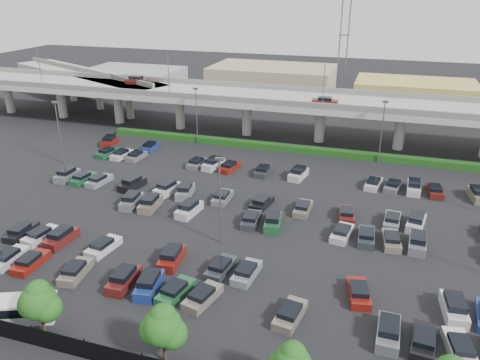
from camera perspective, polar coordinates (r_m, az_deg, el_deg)
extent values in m
plane|color=black|center=(60.41, 0.21, -3.94)|extent=(280.00, 280.00, 0.00)
cube|color=gray|center=(87.29, 6.60, 9.52)|extent=(150.00, 13.00, 1.10)
cube|color=#5C5C57|center=(81.08, 5.74, 9.28)|extent=(150.00, 0.50, 1.00)
cube|color=#5C5C57|center=(93.06, 7.41, 10.99)|extent=(150.00, 0.50, 1.00)
cylinder|color=gray|center=(118.77, -26.35, 8.97)|extent=(1.80, 1.80, 6.70)
cube|color=#5C5C57|center=(118.17, -26.62, 10.45)|extent=(2.60, 9.75, 0.50)
cylinder|color=gray|center=(109.69, -20.93, 8.85)|extent=(1.80, 1.80, 6.70)
cube|color=#5C5C57|center=(109.04, -21.16, 10.45)|extent=(2.60, 9.75, 0.50)
cylinder|color=gray|center=(101.73, -14.61, 8.60)|extent=(1.80, 1.80, 6.70)
cube|color=#5C5C57|center=(101.04, -14.79, 10.33)|extent=(2.60, 9.75, 0.50)
cylinder|color=gray|center=(95.18, -7.33, 8.19)|extent=(1.80, 1.80, 6.70)
cube|color=#5C5C57|center=(94.44, -7.43, 10.04)|extent=(2.60, 9.75, 0.50)
cylinder|color=gray|center=(90.34, 0.84, 7.58)|extent=(1.80, 1.80, 6.70)
cube|color=#5C5C57|center=(89.56, 0.85, 9.52)|extent=(2.60, 9.75, 0.50)
cylinder|color=gray|center=(87.50, 9.71, 6.73)|extent=(1.80, 1.80, 6.70)
cube|color=#5C5C57|center=(86.68, 9.85, 8.73)|extent=(2.60, 9.75, 0.50)
cylinder|color=gray|center=(86.84, 18.91, 5.69)|extent=(1.80, 1.80, 6.70)
cube|color=#5C5C57|center=(86.03, 19.18, 7.69)|extent=(2.60, 9.75, 0.50)
cube|color=#561716|center=(101.66, -12.53, 11.67)|extent=(4.40, 1.82, 1.05)
cube|color=black|center=(101.51, -12.57, 12.12)|extent=(2.60, 1.60, 0.65)
cube|color=#561716|center=(83.27, 10.31, 9.33)|extent=(4.40, 1.82, 0.82)
cube|color=black|center=(83.12, 10.34, 9.75)|extent=(2.30, 1.60, 0.50)
cylinder|color=#535258|center=(102.88, -23.23, 12.50)|extent=(0.14, 0.14, 8.00)
cylinder|color=#535258|center=(87.57, -8.69, 12.50)|extent=(0.14, 0.14, 8.00)
cylinder|color=#535258|center=(79.50, 10.18, 11.35)|extent=(0.14, 0.14, 8.00)
cube|color=gray|center=(118.11, -18.34, 12.06)|extent=(50.93, 30.13, 1.10)
cube|color=#5C5C57|center=(117.94, -18.40, 12.56)|extent=(47.34, 22.43, 1.00)
cylinder|color=gray|center=(135.44, -22.25, 11.11)|extent=(1.60, 1.60, 6.70)
cylinder|color=gray|center=(124.88, -19.76, 10.58)|extent=(1.60, 1.60, 6.70)
cylinder|color=gray|center=(114.59, -16.82, 9.93)|extent=(1.60, 1.60, 6.70)
cylinder|color=gray|center=(104.68, -13.33, 9.12)|extent=(1.60, 1.60, 6.70)
cube|color=#123E12|center=(82.55, 5.42, 3.94)|extent=(66.00, 1.60, 1.10)
cylinder|color=black|center=(43.26, -23.98, -16.92)|extent=(0.10, 0.10, 2.00)
cylinder|color=black|center=(40.56, -18.31, -18.96)|extent=(0.10, 0.10, 2.00)
cylinder|color=#332316|center=(44.00, -22.84, -15.98)|extent=(0.26, 0.26, 1.96)
sphere|color=#134713|center=(42.61, -23.34, -13.46)|extent=(3.04, 3.04, 3.04)
sphere|color=#134713|center=(42.57, -22.39, -14.23)|extent=(2.39, 2.39, 2.39)
sphere|color=#134713|center=(43.10, -23.97, -13.65)|extent=(2.39, 2.39, 2.39)
sphere|color=#134713|center=(42.17, -23.38, -12.43)|extent=(2.06, 2.06, 2.06)
cylinder|color=#332316|center=(38.98, -9.18, -19.95)|extent=(0.26, 0.26, 1.97)
sphere|color=#134713|center=(37.39, -9.42, -17.24)|extent=(3.07, 3.07, 3.07)
sphere|color=#134713|center=(37.55, -8.28, -18.05)|extent=(2.41, 2.41, 2.41)
sphere|color=#134713|center=(37.78, -10.30, -17.47)|extent=(2.41, 2.41, 2.41)
sphere|color=#134713|center=(36.90, -9.37, -16.10)|extent=(2.08, 2.08, 2.08)
sphere|color=#134713|center=(34.32, 6.48, -20.34)|extent=(1.89, 1.89, 1.89)
cube|color=silver|center=(46.58, -25.51, -14.17)|extent=(6.78, 4.47, 1.88)
cube|color=black|center=(46.33, -25.61, -13.72)|extent=(5.97, 4.17, 0.85)
cube|color=silver|center=(46.00, -25.73, -13.12)|extent=(6.89, 4.58, 0.22)
cube|color=silver|center=(55.77, -26.30, -8.56)|extent=(1.86, 4.41, 0.82)
cube|color=black|center=(55.35, -26.55, -8.09)|extent=(1.62, 2.31, 0.50)
cube|color=maroon|center=(54.03, -24.14, -9.18)|extent=(1.98, 4.47, 0.82)
cube|color=black|center=(53.60, -24.39, -8.71)|extent=(1.69, 2.36, 0.50)
cube|color=#6C6254|center=(50.82, -19.37, -10.51)|extent=(2.35, 4.59, 0.82)
cube|color=black|center=(50.36, -19.59, -10.02)|extent=(1.88, 2.48, 0.50)
cube|color=#561716|center=(47.97, -13.96, -11.81)|extent=(1.99, 4.47, 1.05)
cube|color=black|center=(47.52, -14.06, -10.99)|extent=(1.70, 2.66, 0.65)
cube|color=navy|center=(46.75, -11.00, -12.53)|extent=(2.48, 4.63, 1.05)
cube|color=black|center=(46.29, -11.07, -11.70)|extent=(1.98, 2.82, 0.65)
cube|color=#1C512E|center=(45.74, -7.86, -13.36)|extent=(2.59, 4.66, 0.82)
cube|color=black|center=(45.23, -8.01, -12.86)|extent=(1.99, 2.55, 0.50)
cube|color=#6C6254|center=(44.80, -4.57, -14.07)|extent=(2.78, 4.70, 0.82)
cube|color=black|center=(44.28, -4.69, -13.57)|extent=(2.08, 2.61, 0.50)
cube|color=#6C6254|center=(42.93, 6.12, -16.05)|extent=(2.50, 4.63, 0.82)
cube|color=black|center=(42.38, 6.10, -15.55)|extent=(1.95, 2.53, 0.50)
cube|color=slate|center=(42.53, 17.59, -17.43)|extent=(1.91, 4.44, 1.05)
cube|color=black|center=(42.02, 17.73, -16.57)|extent=(1.66, 2.63, 0.65)
cube|color=black|center=(42.85, 21.41, -17.90)|extent=(2.23, 4.55, 0.82)
cube|color=black|center=(42.30, 21.55, -17.42)|extent=(1.81, 2.44, 0.50)
cube|color=silver|center=(43.27, 25.21, -18.17)|extent=(2.55, 4.65, 0.82)
cube|color=black|center=(42.72, 25.38, -17.69)|extent=(1.97, 2.54, 0.50)
cube|color=black|center=(60.58, -25.08, -5.79)|extent=(2.10, 4.51, 0.82)
cube|color=black|center=(60.18, -25.30, -5.34)|extent=(1.74, 2.40, 0.50)
cube|color=silver|center=(58.86, -23.07, -6.28)|extent=(2.43, 4.61, 0.82)
cube|color=black|center=(58.44, -23.28, -5.82)|extent=(1.91, 2.50, 0.50)
cube|color=#561716|center=(57.16, -20.95, -6.69)|extent=(2.03, 4.48, 1.05)
cube|color=black|center=(56.78, -21.07, -5.96)|extent=(1.73, 2.68, 0.65)
cube|color=silver|center=(54.19, -16.29, -7.86)|extent=(2.34, 4.59, 0.82)
cube|color=black|center=(53.74, -16.48, -7.38)|extent=(1.87, 2.48, 0.50)
cube|color=maroon|center=(50.40, -8.32, -9.45)|extent=(2.26, 4.56, 1.05)
cube|color=black|center=(49.97, -8.38, -8.66)|extent=(1.86, 2.75, 0.65)
cube|color=#292F35|center=(48.59, -2.34, -10.71)|extent=(2.30, 4.58, 0.82)
cube|color=black|center=(48.09, -2.44, -10.21)|extent=(1.85, 2.47, 0.50)
cube|color=slate|center=(47.87, 0.82, -11.27)|extent=(2.25, 4.56, 0.82)
cube|color=black|center=(47.36, 0.75, -10.77)|extent=(1.82, 2.45, 0.50)
cube|color=maroon|center=(46.51, 14.26, -13.25)|extent=(2.65, 4.67, 0.82)
cube|color=black|center=(45.99, 14.32, -12.75)|extent=(2.03, 2.57, 0.50)
cube|color=silver|center=(47.11, 24.60, -14.16)|extent=(2.24, 4.56, 1.05)
cube|color=black|center=(46.65, 24.77, -13.35)|extent=(1.85, 2.74, 0.65)
cube|color=slate|center=(63.61, -13.06, -2.60)|extent=(2.28, 4.57, 1.05)
cube|color=black|center=(63.27, -13.12, -1.93)|extent=(1.87, 2.76, 0.65)
cube|color=#6C6254|center=(62.34, -10.86, -2.95)|extent=(2.11, 4.51, 1.05)
cube|color=black|center=(61.99, -10.92, -2.27)|extent=(1.77, 2.70, 0.65)
cube|color=silver|center=(60.08, -6.21, -3.68)|extent=(2.34, 4.59, 1.05)
cube|color=black|center=(59.72, -6.25, -2.98)|extent=(1.90, 2.77, 0.65)
cube|color=#292F35|center=(57.58, 1.37, -4.92)|extent=(2.10, 4.51, 0.82)
cube|color=black|center=(57.12, 1.32, -4.45)|extent=(1.75, 2.40, 0.50)
cube|color=#1C512E|center=(56.92, 4.04, -5.20)|extent=(2.41, 4.61, 1.05)
cube|color=black|center=(56.54, 4.06, -4.47)|extent=(1.94, 2.79, 0.65)
cube|color=silver|center=(55.92, 12.32, -6.40)|extent=(2.47, 4.63, 0.82)
cube|color=black|center=(55.45, 12.35, -5.93)|extent=(1.93, 2.52, 0.50)
cube|color=#292F35|center=(55.84, 15.14, -6.75)|extent=(2.00, 4.47, 0.82)
cube|color=black|center=(55.36, 15.19, -6.28)|extent=(1.69, 2.36, 0.50)
cube|color=#6C6254|center=(55.89, 17.96, -7.08)|extent=(2.32, 4.58, 0.82)
cube|color=black|center=(55.42, 18.03, -6.61)|extent=(1.86, 2.47, 0.50)
cube|color=slate|center=(56.02, 20.79, -7.29)|extent=(2.03, 4.48, 1.05)
cube|color=black|center=(55.64, 20.91, -6.55)|extent=(1.72, 2.67, 0.65)
cube|color=slate|center=(74.77, -20.31, 0.46)|extent=(1.82, 4.40, 1.05)
cube|color=black|center=(74.48, -20.39, 1.04)|extent=(1.60, 2.60, 0.65)
cube|color=#1C512E|center=(73.21, -18.58, 0.13)|extent=(2.28, 4.57, 0.82)
cube|color=black|center=(72.84, -18.73, 0.53)|extent=(1.84, 2.46, 0.50)
cube|color=slate|center=(71.69, -16.79, -0.12)|extent=(2.36, 4.59, 0.82)
cube|color=black|center=(71.30, -16.93, 0.28)|extent=(1.88, 2.48, 0.50)
cube|color=black|center=(68.82, -12.99, -0.58)|extent=(2.61, 4.66, 1.05)
cube|color=black|center=(68.50, -13.05, 0.05)|extent=(2.06, 2.85, 0.65)
cube|color=silver|center=(66.33, -8.87, -1.16)|extent=(2.69, 4.68, 1.05)
cube|color=black|center=(66.00, -8.91, -0.51)|extent=(2.11, 2.88, 0.65)
cube|color=slate|center=(65.23, -6.69, -1.47)|extent=(2.52, 4.64, 1.05)
cube|color=black|center=(64.89, -6.73, -0.81)|extent=(2.01, 2.83, 0.65)
cube|color=slate|center=(63.36, -2.13, -2.20)|extent=(1.83, 4.41, 0.82)
cube|color=black|center=(62.93, -2.20, -1.75)|extent=(1.61, 2.31, 0.50)
cube|color=black|center=(61.89, 2.67, -2.85)|extent=(2.53, 4.64, 0.82)
cube|color=black|center=(61.44, 2.64, -2.40)|extent=(1.96, 2.54, 0.50)
cube|color=#6C6254|center=(60.87, 7.69, -3.51)|extent=(1.90, 4.43, 0.82)
cube|color=black|center=(60.42, 7.68, -3.06)|extent=(1.65, 2.33, 0.50)
cube|color=#561716|center=(60.35, 12.83, -4.16)|extent=(2.38, 4.60, 0.82)
cube|color=black|center=(59.89, 12.87, -3.70)|extent=(1.89, 2.49, 0.50)
cube|color=slate|center=(60.32, 18.04, -4.78)|extent=(2.10, 4.51, 0.82)
cube|color=black|center=(59.86, 18.11, -4.33)|extent=(1.75, 2.40, 0.50)
cube|color=silver|center=(60.44, 20.65, -4.98)|extent=(2.57, 4.65, 1.05)
cube|color=black|center=(60.08, 20.76, -4.28)|extent=(2.03, 2.84, 0.65)
cube|color=#1C512E|center=(83.09, -15.83, 3.17)|extent=(2.48, 4.63, 0.82)
cube|color=black|center=(82.73, -15.95, 3.53)|extent=(1.94, 2.52, 0.50)
cube|color=silver|center=(81.65, -14.20, 2.99)|extent=(2.31, 4.58, 0.82)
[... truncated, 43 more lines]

